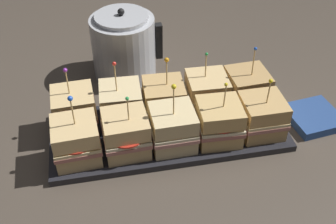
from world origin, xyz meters
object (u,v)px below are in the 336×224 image
(sandwich_front_left, at_px, (126,134))
(sandwich_back_far_right, at_px, (247,89))
(sandwich_front_far_left, at_px, (76,141))
(sandwich_back_left, at_px, (121,105))
(napkin_stack, at_px, (313,117))
(sandwich_back_far_left, at_px, (74,110))
(sandwich_back_center, at_px, (164,100))
(serving_platter, at_px, (168,131))
(sandwich_back_right, at_px, (207,93))
(sandwich_front_right, at_px, (219,122))
(kettle_steel, at_px, (124,46))
(sandwich_front_far_right, at_px, (262,116))
(sandwich_front_center, at_px, (173,128))

(sandwich_front_left, distance_m, sandwich_back_far_right, 0.36)
(sandwich_front_far_left, bearing_deg, sandwich_front_left, 0.75)
(sandwich_back_left, distance_m, napkin_stack, 0.51)
(sandwich_back_far_left, height_order, sandwich_back_center, sandwich_back_center)
(serving_platter, relative_size, sandwich_back_right, 3.46)
(serving_platter, bearing_deg, sandwich_front_right, -27.09)
(sandwich_front_left, distance_m, sandwich_back_left, 0.11)
(sandwich_back_far_left, distance_m, sandwich_back_right, 0.35)
(sandwich_front_left, xyz_separation_m, sandwich_back_center, (0.11, 0.11, -0.00))
(sandwich_back_right, bearing_deg, sandwich_back_left, -178.88)
(sandwich_back_left, xyz_separation_m, sandwich_back_center, (0.11, 0.00, -0.00))
(sandwich_front_far_left, bearing_deg, serving_platter, 14.45)
(sandwich_back_far_right, relative_size, kettle_steel, 0.85)
(sandwich_back_far_left, relative_size, sandwich_back_left, 0.95)
(sandwich_back_far_left, bearing_deg, sandwich_front_far_left, -89.27)
(sandwich_back_right, bearing_deg, sandwich_front_right, -90.78)
(sandwich_front_far_left, height_order, sandwich_back_far_left, sandwich_front_far_left)
(sandwich_front_left, height_order, sandwich_back_far_right, sandwich_back_far_right)
(sandwich_back_right, xyz_separation_m, napkin_stack, (0.28, -0.08, -0.06))
(sandwich_front_far_right, xyz_separation_m, napkin_stack, (0.17, 0.03, -0.06))
(sandwich_back_center, bearing_deg, sandwich_back_right, 1.25)
(sandwich_front_right, height_order, kettle_steel, kettle_steel)
(sandwich_front_center, xyz_separation_m, sandwich_back_far_right, (0.23, 0.12, -0.00))
(sandwich_front_right, xyz_separation_m, sandwich_front_far_right, (0.11, 0.00, -0.00))
(sandwich_front_center, xyz_separation_m, napkin_stack, (0.39, 0.03, -0.06))
(sandwich_back_far_right, height_order, napkin_stack, sandwich_back_far_right)
(sandwich_front_far_right, xyz_separation_m, kettle_steel, (-0.30, 0.35, 0.03))
(napkin_stack, bearing_deg, sandwich_front_far_left, -176.87)
(sandwich_back_far_right, bearing_deg, sandwich_front_center, -152.73)
(sandwich_front_right, relative_size, sandwich_back_left, 0.93)
(sandwich_front_right, bearing_deg, sandwich_back_right, 89.22)
(sandwich_back_right, relative_size, sandwich_back_far_right, 0.94)
(sandwich_front_center, xyz_separation_m, sandwich_back_center, (-0.00, 0.12, -0.00))
(sandwich_back_left, bearing_deg, sandwich_front_right, -26.64)
(sandwich_back_center, relative_size, sandwich_back_right, 1.02)
(sandwich_front_left, height_order, napkin_stack, sandwich_front_left)
(sandwich_front_left, height_order, sandwich_back_center, sandwich_back_center)
(sandwich_front_far_left, bearing_deg, sandwich_front_center, 0.09)
(serving_platter, xyz_separation_m, sandwich_front_center, (0.00, -0.06, 0.06))
(sandwich_front_right, xyz_separation_m, sandwich_back_center, (-0.11, 0.12, -0.00))
(sandwich_front_right, xyz_separation_m, sandwich_back_far_left, (-0.34, 0.12, 0.00))
(sandwich_front_left, height_order, sandwich_back_far_left, sandwich_back_far_left)
(sandwich_front_left, relative_size, sandwich_front_far_right, 1.00)
(sandwich_front_far_left, relative_size, sandwich_back_center, 1.03)
(sandwich_front_left, xyz_separation_m, sandwich_back_far_right, (0.34, 0.12, -0.00))
(sandwich_back_far_right, bearing_deg, sandwich_front_right, -133.86)
(sandwich_front_center, height_order, sandwich_back_far_right, sandwich_front_center)
(kettle_steel, bearing_deg, sandwich_front_right, -61.96)
(sandwich_back_far_right, height_order, kettle_steel, kettle_steel)
(sandwich_back_right, height_order, napkin_stack, sandwich_back_right)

